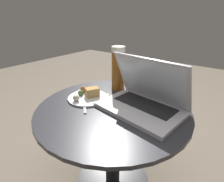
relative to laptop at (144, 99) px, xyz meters
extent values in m
plane|color=#726656|center=(-0.12, -0.07, -0.55)|extent=(6.00, 6.00, 0.00)
cylinder|color=black|center=(-0.12, -0.07, -0.54)|extent=(0.42, 0.42, 0.01)
cylinder|color=black|center=(-0.12, -0.07, -0.30)|extent=(0.08, 0.08, 0.47)
cylinder|color=#2D2D33|center=(-0.12, -0.07, -0.06)|extent=(0.72, 0.72, 0.02)
cube|color=silver|center=(-0.29, -0.06, -0.05)|extent=(0.22, 0.19, 0.00)
cube|color=silver|center=(0.00, -0.03, -0.04)|extent=(0.40, 0.29, 0.02)
cube|color=black|center=(0.00, 0.01, -0.03)|extent=(0.30, 0.16, 0.00)
cube|color=silver|center=(0.01, 0.05, 0.08)|extent=(0.38, 0.16, 0.22)
cube|color=silver|center=(0.01, 0.04, 0.08)|extent=(0.35, 0.14, 0.20)
cylinder|color=brown|center=(-0.23, 0.12, 0.06)|extent=(0.07, 0.07, 0.22)
cylinder|color=white|center=(-0.23, 0.12, 0.18)|extent=(0.07, 0.07, 0.03)
cylinder|color=silver|center=(-0.28, -0.08, -0.04)|extent=(0.21, 0.21, 0.01)
cube|color=tan|center=(-0.27, -0.05, -0.02)|extent=(0.07, 0.08, 0.04)
sphere|color=beige|center=(-0.30, -0.14, -0.02)|extent=(0.03, 0.03, 0.03)
sphere|color=#9E5B38|center=(-0.34, -0.04, -0.02)|extent=(0.04, 0.04, 0.04)
sphere|color=#4C6B33|center=(-0.33, -0.08, -0.03)|extent=(0.03, 0.03, 0.03)
cube|color=#B2B2B7|center=(-0.23, -0.16, -0.05)|extent=(0.09, 0.09, 0.00)
cube|color=#B2B2B7|center=(-0.29, -0.10, -0.05)|extent=(0.05, 0.05, 0.00)
camera|label=1|loc=(0.31, -0.66, 0.35)|focal=28.00mm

